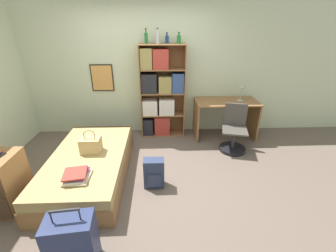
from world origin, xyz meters
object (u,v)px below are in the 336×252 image
object	(u,v)px
bed	(90,165)
handbag	(91,145)
bottle_blue	(179,39)
backpack	(154,173)
desk	(225,112)
suitcase	(73,244)
desk_lamp	(243,90)
desk_chair	(233,136)
bookcase	(160,93)
bottle_green	(146,38)
book_stack_on_bed	(77,176)
bottle_clear	(167,39)
bottle_brown	(158,38)

from	to	relation	value
bed	handbag	world-z (taller)	handbag
bottle_blue	backpack	xyz separation A→B (m)	(-0.46, -1.68, -1.69)
bed	desk	size ratio (longest dim) A/B	1.63
suitcase	bed	bearing A→B (deg)	99.91
desk_lamp	desk_chair	distance (m)	0.95
desk_lamp	handbag	bearing A→B (deg)	-155.58
suitcase	handbag	bearing A→B (deg)	97.82
bookcase	bottle_green	bearing A→B (deg)	177.89
bed	backpack	bearing A→B (deg)	-15.43
book_stack_on_bed	bottle_blue	xyz separation A→B (m)	(1.42, 2.00, 1.46)
suitcase	bottle_blue	xyz separation A→B (m)	(1.20, 2.84, 1.60)
bookcase	bottle_blue	bearing A→B (deg)	-0.86
bed	book_stack_on_bed	bearing A→B (deg)	-86.73
bottle_clear	bottle_blue	size ratio (longest dim) A/B	0.98
desk_lamp	desk_chair	size ratio (longest dim) A/B	0.42
bed	suitcase	distance (m)	1.46
bottle_clear	backpack	bearing A→B (deg)	-98.21
handbag	book_stack_on_bed	world-z (taller)	handbag
desk_chair	handbag	bearing A→B (deg)	-164.49
desk	backpack	xyz separation A→B (m)	(-1.42, -1.55, -0.32)
bottle_clear	backpack	size ratio (longest dim) A/B	0.44
suitcase	bottle_brown	bearing A→B (deg)	74.15
handbag	book_stack_on_bed	xyz separation A→B (m)	(-0.01, -0.65, -0.07)
bottle_clear	backpack	world-z (taller)	bottle_clear
book_stack_on_bed	backpack	world-z (taller)	book_stack_on_bed
bottle_clear	backpack	distance (m)	2.43
bottle_blue	bottle_clear	bearing A→B (deg)	167.67
bottle_green	bottle_brown	bearing A→B (deg)	3.40
book_stack_on_bed	desk	xyz separation A→B (m)	(2.38, 1.86, 0.09)
book_stack_on_bed	desk_chair	bearing A→B (deg)	28.60
bottle_green	desk_chair	xyz separation A→B (m)	(1.58, -0.70, -1.66)
desk_lamp	bookcase	bearing A→B (deg)	174.57
bookcase	handbag	bearing A→B (deg)	-127.47
bottle_brown	desk_lamp	world-z (taller)	bottle_brown
bottle_brown	bottle_blue	size ratio (longest dim) A/B	1.35
bottle_green	bottle_blue	xyz separation A→B (m)	(0.59, -0.01, -0.02)
bed	suitcase	size ratio (longest dim) A/B	2.74
bottle_blue	desk_chair	xyz separation A→B (m)	(0.99, -0.69, -1.63)
bed	desk_chair	world-z (taller)	desk_chair
backpack	suitcase	bearing A→B (deg)	-122.35
handbag	book_stack_on_bed	bearing A→B (deg)	-91.07
bookcase	bottle_green	distance (m)	1.05
bed	backpack	xyz separation A→B (m)	(0.99, -0.27, 0.02)
bed	bottle_green	world-z (taller)	bottle_green
book_stack_on_bed	bottle_green	world-z (taller)	bottle_green
book_stack_on_bed	bottle_brown	distance (m)	2.71
backpack	bed	bearing A→B (deg)	164.57
bottle_clear	desk_lamp	world-z (taller)	bottle_clear
bottle_clear	desk	distance (m)	1.81
bed	desk	bearing A→B (deg)	27.83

